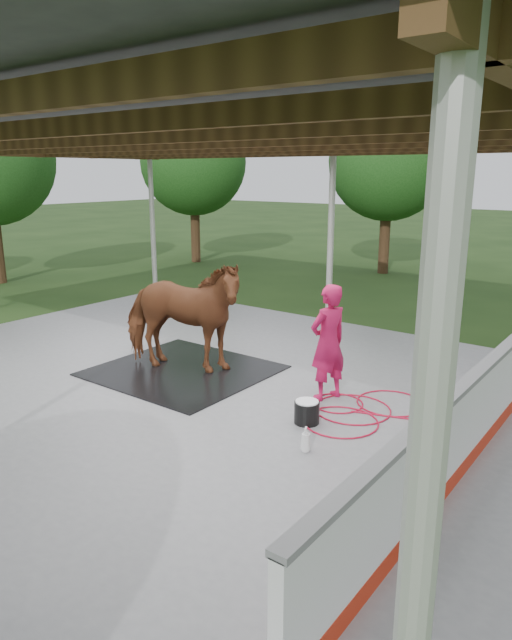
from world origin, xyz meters
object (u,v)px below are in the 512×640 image
Objects in this scene: horse at (181,316)px; wash_bucket at (307,412)px; handler at (328,342)px; dasher_board at (470,422)px.

horse is 3.03m from wash_bucket.
horse is at bearing 169.95° from wash_bucket.
horse is 2.67m from handler.
dasher_board is 4.47× the size of handler.
horse reaches higher than dasher_board.
horse is at bearing -61.04° from handler.
horse is 1.29× the size of handler.
wash_bucket is (0.23, -0.95, -0.73)m from handler.
dasher_board is at bearing -113.87° from horse.
handler is at bearing -100.44° from horse.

